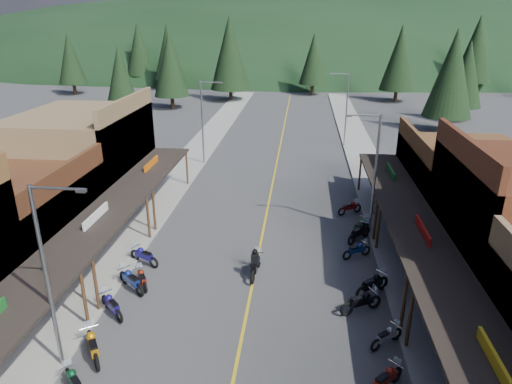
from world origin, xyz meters
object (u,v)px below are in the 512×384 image
(bike_west_4, at_px, (74,381))
(pine_9, at_px, (466,74))
(bike_east_7, at_px, (361,301))
(bike_east_10, at_px, (359,232))
(streetlight_1, at_px, (204,119))
(shop_west_2, at_px, (11,225))
(streetlight_0, at_px, (49,273))
(bike_west_9, at_px, (144,255))
(streetlight_3, at_px, (345,106))
(bike_west_8, at_px, (142,278))
(pine_0, at_px, (70,58))
(bike_east_11, at_px, (360,226))
(pine_3, at_px, (314,59))
(bike_east_6, at_px, (387,336))
(streetlight_2, at_px, (373,169))
(bike_east_9, at_px, (357,249))
(pine_11, at_px, (452,73))
(pine_1, at_px, (168,52))
(pedestrian_east_b, at_px, (377,203))
(bike_west_7, at_px, (131,279))
(pine_4, at_px, (400,58))
(pine_10, at_px, (170,64))
(bike_east_8, at_px, (372,283))
(pine_7, at_px, (139,49))
(shop_east_3, at_px, (463,184))
(shop_west_3, at_px, (85,159))
(bike_west_5, at_px, (93,345))
(bike_east_12, at_px, (350,207))
(pine_2, at_px, (230,53))
(pine_8, at_px, (120,77))
(bike_west_6, at_px, (112,304))
(bike_east_5, at_px, (385,379))
(pedestrian_east_a, at_px, (427,292))
(rider_on_bike, at_px, (255,264))

(bike_west_4, bearing_deg, pine_9, 15.45)
(pine_9, xyz_separation_m, bike_east_7, (-18.49, -45.96, -5.74))
(bike_east_10, bearing_deg, streetlight_1, 170.44)
(shop_west_2, height_order, pine_9, pine_9)
(streetlight_0, height_order, bike_west_9, streetlight_0)
(streetlight_3, height_order, bike_west_8, streetlight_3)
(pine_0, height_order, bike_east_11, pine_0)
(pine_3, bearing_deg, bike_east_6, -88.05)
(pine_0, relative_size, bike_east_11, 4.70)
(streetlight_2, distance_m, bike_east_9, 5.36)
(pine_11, distance_m, bike_west_4, 52.60)
(bike_east_9, bearing_deg, bike_east_11, 139.04)
(pine_1, height_order, pedestrian_east_b, pine_1)
(pine_1, bearing_deg, bike_west_7, -75.83)
(shop_west_2, height_order, bike_east_11, shop_west_2)
(pine_4, xyz_separation_m, pine_10, (-36.00, -10.00, -0.45))
(streetlight_3, distance_m, pine_0, 56.86)
(bike_east_8, bearing_deg, pine_4, 128.01)
(pine_7, height_order, bike_east_11, pine_7)
(pine_1, xyz_separation_m, pine_3, (28.00, -4.00, -0.75))
(streetlight_3, relative_size, pine_9, 0.74)
(shop_east_3, xyz_separation_m, bike_west_4, (-19.65, -18.60, -1.97))
(shop_west_3, relative_size, bike_east_9, 5.68)
(pine_7, height_order, bike_west_5, pine_7)
(pine_0, distance_m, bike_east_12, 68.93)
(bike_east_10, distance_m, bike_east_11, 0.86)
(pine_2, distance_m, pine_7, 28.44)
(pine_3, height_order, bike_east_6, pine_3)
(bike_east_8, bearing_deg, pine_1, 162.77)
(pine_8, bearing_deg, bike_west_6, -69.85)
(pine_7, relative_size, pine_11, 1.01)
(pine_7, xyz_separation_m, pine_8, (10.00, -36.00, -1.26))
(streetlight_0, distance_m, pine_11, 51.67)
(shop_west_3, distance_m, bike_east_7, 23.04)
(bike_east_5, xyz_separation_m, bike_east_6, (0.48, 2.65, -0.05))
(pine_11, distance_m, bike_west_7, 46.85)
(bike_west_7, bearing_deg, pine_10, 53.28)
(bike_west_5, height_order, pedestrian_east_a, pedestrian_east_a)
(pine_9, relative_size, bike_east_8, 4.72)
(bike_east_9, bearing_deg, pine_9, 124.97)
(bike_east_10, bearing_deg, pedestrian_east_b, 108.10)
(shop_west_3, distance_m, pine_0, 57.15)
(pine_7, bearing_deg, pedestrian_east_b, -58.44)
(shop_west_3, relative_size, bike_east_11, 4.66)
(streetlight_0, xyz_separation_m, pine_8, (-15.05, 46.00, 1.52))
(bike_west_6, relative_size, bike_west_8, 1.15)
(pine_0, xyz_separation_m, bike_west_5, (33.96, -67.36, -5.82))
(bike_west_5, height_order, rider_on_bike, rider_on_bike)
(streetlight_2, distance_m, bike_west_8, 15.49)
(streetlight_1, height_order, bike_west_8, streetlight_1)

